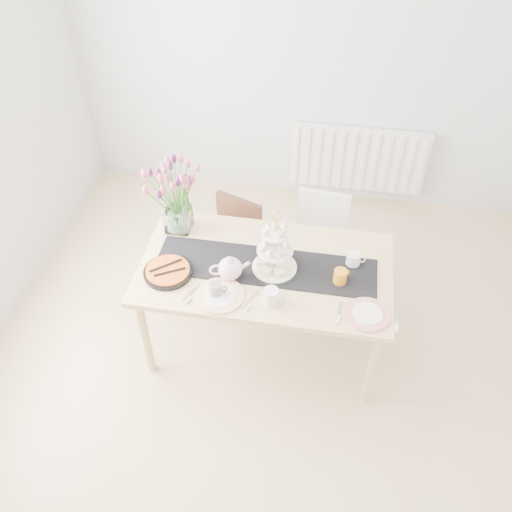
% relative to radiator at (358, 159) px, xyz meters
% --- Properties ---
extents(room_shell, '(4.50, 4.50, 4.50)m').
position_rel_radiator_xyz_m(room_shell, '(-0.50, -2.19, 0.85)').
color(room_shell, tan).
rests_on(room_shell, ground).
extents(radiator, '(1.20, 0.08, 0.60)m').
position_rel_radiator_xyz_m(radiator, '(0.00, 0.00, 0.00)').
color(radiator, white).
rests_on(radiator, room_shell).
extents(dining_table, '(1.60, 0.90, 0.75)m').
position_rel_radiator_xyz_m(dining_table, '(-0.56, -1.77, 0.22)').
color(dining_table, tan).
rests_on(dining_table, ground).
extents(chair_brown, '(0.50, 0.50, 0.76)m').
position_rel_radiator_xyz_m(chair_brown, '(-0.89, -1.22, -0.01)').
color(chair_brown, '#341C13').
rests_on(chair_brown, ground).
extents(chair_white, '(0.43, 0.43, 0.78)m').
position_rel_radiator_xyz_m(chair_white, '(-0.26, -1.08, 0.00)').
color(chair_white, white).
rests_on(chair_white, ground).
extents(table_runner, '(1.40, 0.35, 0.01)m').
position_rel_radiator_xyz_m(table_runner, '(-0.56, -1.77, 0.30)').
color(table_runner, black).
rests_on(table_runner, dining_table).
extents(tulip_vase, '(0.60, 0.60, 0.50)m').
position_rel_radiator_xyz_m(tulip_vase, '(-1.20, -1.50, 0.62)').
color(tulip_vase, silver).
rests_on(tulip_vase, dining_table).
extents(cake_stand, '(0.28, 0.28, 0.41)m').
position_rel_radiator_xyz_m(cake_stand, '(-0.50, -1.78, 0.42)').
color(cake_stand, gold).
rests_on(cake_stand, dining_table).
extents(teapot, '(0.29, 0.26, 0.16)m').
position_rel_radiator_xyz_m(teapot, '(-0.76, -1.90, 0.38)').
color(teapot, white).
rests_on(teapot, dining_table).
extents(cream_jug, '(0.09, 0.09, 0.09)m').
position_rel_radiator_xyz_m(cream_jug, '(-0.02, -1.66, 0.34)').
color(cream_jug, white).
rests_on(cream_jug, dining_table).
extents(tart_tin, '(0.31, 0.31, 0.04)m').
position_rel_radiator_xyz_m(tart_tin, '(-1.15, -1.94, 0.32)').
color(tart_tin, black).
rests_on(tart_tin, dining_table).
extents(mug_grey, '(0.10, 0.10, 0.09)m').
position_rel_radiator_xyz_m(mug_grey, '(-0.82, -2.06, 0.35)').
color(mug_grey, slate).
rests_on(mug_grey, dining_table).
extents(mug_white, '(0.11, 0.11, 0.11)m').
position_rel_radiator_xyz_m(mug_white, '(-0.48, -2.07, 0.35)').
color(mug_white, silver).
rests_on(mug_white, dining_table).
extents(mug_orange, '(0.12, 0.12, 0.10)m').
position_rel_radiator_xyz_m(mug_orange, '(-0.09, -1.83, 0.35)').
color(mug_orange, orange).
rests_on(mug_orange, dining_table).
extents(plate_left, '(0.39, 0.39, 0.02)m').
position_rel_radiator_xyz_m(plate_left, '(-0.79, -2.07, 0.31)').
color(plate_left, white).
rests_on(plate_left, dining_table).
extents(plate_right, '(0.29, 0.29, 0.01)m').
position_rel_radiator_xyz_m(plate_right, '(0.09, -2.07, 0.31)').
color(plate_right, silver).
rests_on(plate_right, dining_table).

